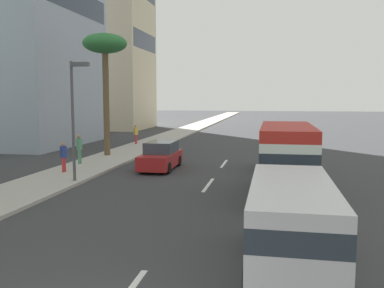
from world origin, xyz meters
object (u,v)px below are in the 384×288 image
(pedestrian_near_lamp, at_px, (79,148))
(pedestrian_by_tree, at_px, (64,156))
(pedestrian_mid_block, at_px, (136,133))
(street_lamp, at_px, (75,106))
(car_lead, at_px, (279,156))
(car_second, at_px, (161,156))
(van_third, at_px, (291,222))
(palm_tree, at_px, (105,49))
(minibus_fourth, at_px, (287,158))

(pedestrian_near_lamp, distance_m, pedestrian_by_tree, 2.86)
(pedestrian_near_lamp, distance_m, pedestrian_mid_block, 11.42)
(street_lamp, bearing_deg, pedestrian_mid_block, 8.36)
(pedestrian_near_lamp, bearing_deg, car_lead, 100.25)
(car_second, distance_m, van_third, 15.45)
(car_second, xyz_separation_m, pedestrian_near_lamp, (0.06, 5.17, 0.39))
(pedestrian_mid_block, relative_size, street_lamp, 0.29)
(car_lead, xyz_separation_m, pedestrian_mid_block, (10.42, 12.20, 0.28))
(van_third, bearing_deg, palm_tree, 33.65)
(car_lead, xyz_separation_m, pedestrian_by_tree, (-3.83, 11.59, 0.26))
(pedestrian_near_lamp, relative_size, pedestrian_by_tree, 1.10)
(van_third, distance_m, pedestrian_mid_block, 28.10)
(pedestrian_by_tree, bearing_deg, van_third, -18.32)
(car_second, relative_size, van_third, 0.81)
(car_lead, height_order, van_third, van_third)
(pedestrian_by_tree, xyz_separation_m, palm_tree, (6.93, 0.31, 6.49))
(minibus_fourth, bearing_deg, pedestrian_near_lamp, 64.22)
(pedestrian_by_tree, bearing_deg, car_second, 55.40)
(pedestrian_near_lamp, xyz_separation_m, palm_tree, (4.10, -0.13, 6.38))
(minibus_fourth, relative_size, pedestrian_mid_block, 3.85)
(car_second, height_order, pedestrian_mid_block, pedestrian_mid_block)
(van_third, bearing_deg, car_second, 26.61)
(car_second, bearing_deg, minibus_fourth, 50.35)
(car_second, height_order, palm_tree, palm_tree)
(car_lead, relative_size, street_lamp, 0.72)
(car_lead, height_order, car_second, car_lead)
(pedestrian_mid_block, distance_m, street_lamp, 16.77)
(pedestrian_near_lamp, bearing_deg, street_lamp, 29.78)
(palm_tree, xyz_separation_m, street_lamp, (-9.05, -2.11, -3.74))
(pedestrian_mid_block, bearing_deg, van_third, 61.78)
(van_third, relative_size, minibus_fourth, 0.84)
(van_third, xyz_separation_m, palm_tree, (17.97, 11.96, 6.26))
(pedestrian_mid_block, bearing_deg, car_lead, 85.43)
(car_lead, relative_size, car_second, 0.96)
(van_third, bearing_deg, car_lead, 0.23)
(palm_tree, relative_size, street_lamp, 1.46)
(van_third, xyz_separation_m, pedestrian_by_tree, (11.04, 11.65, -0.22))
(minibus_fourth, height_order, pedestrian_near_lamp, minibus_fourth)
(car_lead, bearing_deg, street_lamp, 121.31)
(car_lead, relative_size, pedestrian_mid_block, 2.48)
(car_second, xyz_separation_m, van_third, (-13.81, -6.92, 0.50))
(car_second, bearing_deg, pedestrian_near_lamp, -90.70)
(car_lead, relative_size, pedestrian_near_lamp, 2.30)
(minibus_fourth, height_order, pedestrian_mid_block, minibus_fourth)
(pedestrian_near_lamp, height_order, street_lamp, street_lamp)
(pedestrian_by_tree, bearing_deg, street_lamp, -24.55)
(street_lamp, bearing_deg, pedestrian_near_lamp, 24.31)
(pedestrian_near_lamp, bearing_deg, van_third, 46.55)
(minibus_fourth, bearing_deg, pedestrian_mid_block, 35.56)
(minibus_fourth, xyz_separation_m, palm_tree, (9.99, 12.08, 5.87))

